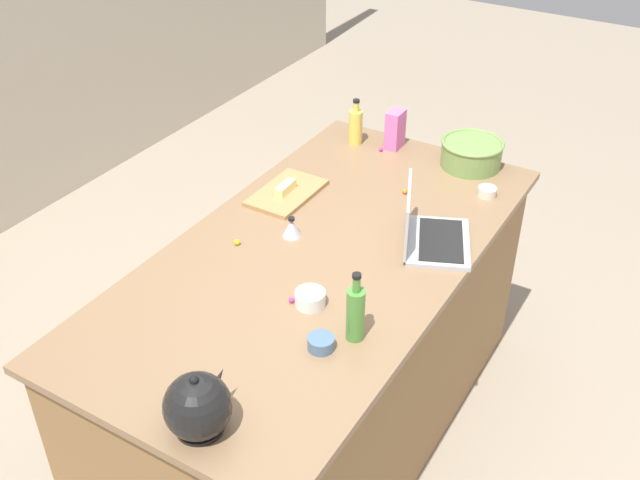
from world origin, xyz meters
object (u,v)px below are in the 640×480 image
at_px(ramekin_wide, 321,343).
at_px(ramekin_medium, 487,192).
at_px(laptop, 428,233).
at_px(ramekin_small, 310,298).
at_px(bottle_olive, 356,313).
at_px(kettle, 198,407).
at_px(kitchen_timer, 292,227).
at_px(mixing_bowl_large, 472,153).
at_px(bottle_oil, 356,126).
at_px(cutting_board, 287,193).
at_px(butter_stick_left, 285,188).
at_px(candy_bag, 395,129).

bearing_deg(ramekin_wide, ramekin_medium, -5.56).
xyz_separation_m(laptop, ramekin_small, (-0.51, 0.18, -0.02)).
xyz_separation_m(bottle_olive, kettle, (-0.52, 0.18, -0.02)).
relative_size(bottle_olive, kitchen_timer, 3.08).
distance_m(kettle, ramekin_small, 0.59).
relative_size(kettle, ramekin_wide, 2.64).
distance_m(laptop, mixing_bowl_large, 0.63).
bearing_deg(ramekin_small, mixing_bowl_large, -4.62).
height_order(bottle_oil, cutting_board, bottle_oil).
xyz_separation_m(cutting_board, ramekin_wide, (-0.69, -0.57, 0.01)).
relative_size(ramekin_small, kitchen_timer, 1.28).
relative_size(bottle_olive, ramekin_wide, 2.93).
relative_size(butter_stick_left, ramekin_wide, 1.36).
distance_m(mixing_bowl_large, candy_bag, 0.35).
height_order(kettle, ramekin_small, kettle).
xyz_separation_m(bottle_olive, bottle_oil, (1.13, 0.62, -0.01)).
xyz_separation_m(cutting_board, butter_stick_left, (-0.01, 0.00, 0.03)).
xyz_separation_m(mixing_bowl_large, cutting_board, (-0.60, 0.53, -0.05)).
distance_m(kettle, kitchen_timer, 0.93).
bearing_deg(bottle_olive, ramekin_wide, 146.64).
bearing_deg(ramekin_small, kitchen_timer, 41.21).
height_order(cutting_board, ramekin_small, ramekin_small).
distance_m(cutting_board, candy_bag, 0.62).
bearing_deg(butter_stick_left, candy_bag, -16.74).
relative_size(laptop, ramekin_medium, 5.06).
bearing_deg(ramekin_small, ramekin_medium, -14.44).
bearing_deg(mixing_bowl_large, butter_stick_left, 139.02).
xyz_separation_m(laptop, bottle_oil, (0.56, 0.60, 0.04)).
xyz_separation_m(butter_stick_left, kitchen_timer, (-0.22, -0.17, -0.00)).
distance_m(laptop, butter_stick_left, 0.61).
xyz_separation_m(bottle_oil, ramekin_wide, (-1.22, -0.56, -0.06)).
height_order(ramekin_small, candy_bag, candy_bag).
bearing_deg(bottle_olive, mixing_bowl_large, 5.00).
distance_m(laptop, kettle, 1.10).
bearing_deg(kitchen_timer, cutting_board, 36.73).
height_order(mixing_bowl_large, ramekin_wide, mixing_bowl_large).
bearing_deg(cutting_board, laptop, -92.38).
bearing_deg(ramekin_small, bottle_oil, 21.65).
bearing_deg(candy_bag, ramekin_small, -167.06).
height_order(cutting_board, ramekin_wide, ramekin_wide).
relative_size(laptop, butter_stick_left, 3.38).
bearing_deg(butter_stick_left, bottle_oil, -1.34).
height_order(ramekin_wide, kitchen_timer, kitchen_timer).
height_order(ramekin_medium, kitchen_timer, kitchen_timer).
bearing_deg(candy_bag, kettle, -170.71).
bearing_deg(ramekin_medium, butter_stick_left, 121.07).
relative_size(laptop, cutting_board, 1.15).
bearing_deg(laptop, kettle, 171.87).
relative_size(laptop, mixing_bowl_large, 1.43).
bearing_deg(bottle_olive, ramekin_small, 72.31).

